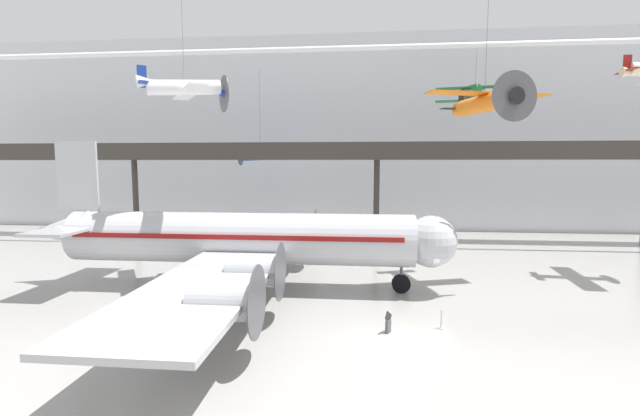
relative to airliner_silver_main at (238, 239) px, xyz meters
name	(u,v)px	position (x,y,z in m)	size (l,w,h in m)	color
ground_plane	(396,344)	(10.57, -8.73, -3.63)	(260.00, 260.00, 0.00)	#9E9B96
hangar_back_wall	(375,134)	(10.57, 29.92, 9.40)	(140.00, 3.00, 26.06)	silver
mezzanine_walkway	(377,157)	(10.57, 20.84, 6.10)	(110.00, 3.20, 11.45)	#38332D
ceiling_truss_beam	(380,48)	(10.57, 16.64, 17.36)	(120.00, 0.60, 0.60)	silver
airliner_silver_main	(238,239)	(0.00, 0.00, 0.00)	(31.21, 35.22, 10.61)	#B7BABF
suspended_plane_white_twin	(184,88)	(-4.08, 1.03, 10.84)	(6.60, 7.25, 7.79)	silver
suspended_plane_green_biplane	(475,95)	(20.35, 16.74, 12.39)	(8.05, 6.65, 5.91)	#1E6B33
suspended_plane_orange_highwing	(484,102)	(17.56, 2.88, 9.77)	(9.18, 7.75, 8.90)	orange
suspended_plane_blue_trainer	(260,157)	(-3.74, 22.75, 6.24)	(5.61, 6.88, 11.67)	#1E4CAD
stanchion_barrier	(441,323)	(13.20, -6.41, -3.30)	(0.36, 0.36, 1.08)	#B2B5BA
info_sign_pedestal	(388,324)	(10.27, -7.30, -3.17)	(0.42, 0.69, 1.24)	#4C4C51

